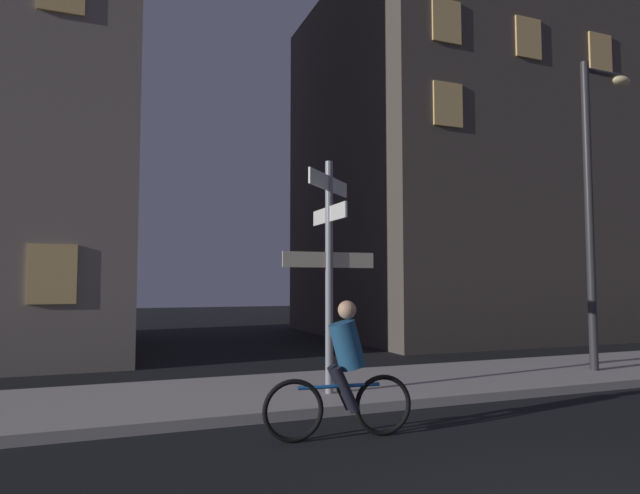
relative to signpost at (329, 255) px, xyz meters
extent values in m
cube|color=#9E9991|center=(0.22, 0.61, -2.19)|extent=(40.00, 2.94, 0.14)
cylinder|color=gray|center=(0.00, 0.00, -0.33)|extent=(0.12, 0.12, 3.59)
cube|color=white|center=(0.00, 0.00, 1.12)|extent=(1.07, 1.07, 0.24)
cube|color=white|center=(0.00, 0.00, 0.63)|extent=(0.03, 1.31, 0.24)
cube|color=beige|center=(0.00, 0.00, -0.08)|extent=(1.52, 0.03, 0.24)
cylinder|color=#2D2D30|center=(5.61, 0.19, 0.93)|extent=(0.16, 0.16, 6.10)
cylinder|color=#2D2D30|center=(6.10, 0.19, 3.83)|extent=(0.98, 0.10, 0.10)
ellipsoid|color=#F9E099|center=(6.59, 0.19, 3.73)|extent=(0.44, 0.28, 0.20)
torus|color=black|center=(-1.18, -1.81, -1.90)|extent=(0.72, 0.13, 0.72)
torus|color=black|center=(-0.09, -1.92, -1.90)|extent=(0.72, 0.13, 0.72)
cylinder|color=#1959A5|center=(-0.63, -1.86, -1.65)|extent=(1.00, 0.15, 0.04)
cylinder|color=navy|center=(-0.53, -1.87, -1.18)|extent=(0.48, 0.36, 0.61)
sphere|color=tan|center=(-0.53, -1.87, -0.76)|extent=(0.22, 0.22, 0.22)
cylinder|color=black|center=(-0.59, -1.96, -1.68)|extent=(0.35, 0.15, 0.55)
cylinder|color=black|center=(-0.58, -1.78, -1.68)|extent=(0.35, 0.15, 0.55)
cube|color=#F2C672|center=(-4.23, 4.28, -0.26)|extent=(0.90, 0.06, 1.20)
cube|color=#4C443D|center=(9.39, 8.96, 3.85)|extent=(11.18, 9.29, 12.22)
cube|color=#F2C672|center=(5.20, 4.29, 4.35)|extent=(0.90, 0.06, 1.20)
cube|color=#F2C672|center=(5.20, 4.29, 6.65)|extent=(0.90, 0.06, 1.20)
cube|color=#F2C672|center=(7.99, 4.29, 6.65)|extent=(0.90, 0.06, 1.20)
cube|color=#F2C672|center=(10.79, 4.29, 6.65)|extent=(0.90, 0.06, 1.20)
camera|label=1|loc=(-3.19, -7.83, -0.45)|focal=30.64mm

